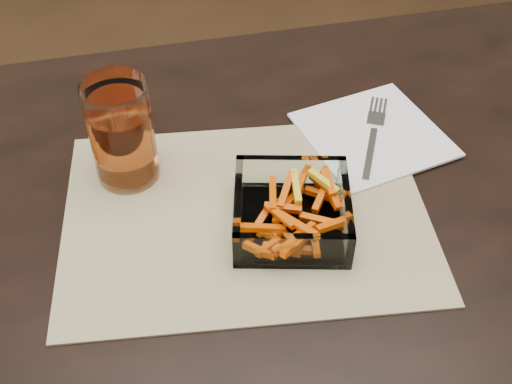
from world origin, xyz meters
TOP-DOWN VIEW (x-y plane):
  - dining_table at (0.00, 0.00)m, footprint 1.60×0.90m
  - placemat at (-0.14, 0.04)m, footprint 0.49×0.38m
  - glass_bowl at (-0.09, 0.01)m, footprint 0.17×0.17m
  - tumbler at (-0.28, 0.15)m, footprint 0.08×0.08m
  - napkin at (0.06, 0.15)m, footprint 0.21×0.21m
  - fork at (0.06, 0.14)m, footprint 0.10×0.17m

SIDE VIEW (x-z plane):
  - dining_table at x=0.00m, z-range 0.29..1.04m
  - placemat at x=-0.14m, z-range 0.75..0.75m
  - napkin at x=0.06m, z-range 0.75..0.76m
  - fork at x=0.06m, z-range 0.76..0.76m
  - glass_bowl at x=-0.09m, z-range 0.75..0.80m
  - tumbler at x=-0.28m, z-range 0.75..0.89m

